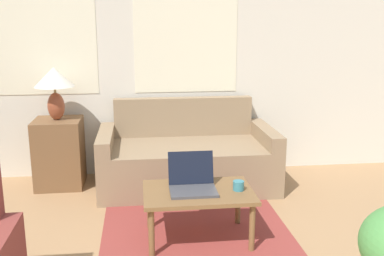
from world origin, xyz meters
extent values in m
cube|color=silver|center=(0.00, 3.85, 1.30)|extent=(6.93, 0.05, 2.60)
cube|color=white|center=(-0.83, 3.83, 1.55)|extent=(1.10, 0.01, 1.30)
cube|color=white|center=(0.65, 3.83, 1.55)|extent=(1.10, 0.01, 1.30)
cube|color=brown|center=(0.57, 2.75, 0.00)|extent=(1.50, 1.98, 0.01)
cube|color=#937A5B|center=(0.61, 3.32, 0.22)|extent=(1.47, 0.90, 0.44)
cube|color=#937A5B|center=(0.61, 3.71, 0.43)|extent=(1.47, 0.12, 0.86)
cube|color=#937A5B|center=(-0.20, 3.32, 0.30)|extent=(0.14, 0.90, 0.59)
cube|color=#937A5B|center=(1.41, 3.32, 0.30)|extent=(0.14, 0.90, 0.59)
cube|color=brown|center=(-0.68, 3.52, 0.35)|extent=(0.46, 0.46, 0.69)
ellipsoid|color=brown|center=(-0.68, 3.52, 0.83)|extent=(0.17, 0.17, 0.27)
cylinder|color=tan|center=(-0.68, 3.52, 0.99)|extent=(0.02, 0.02, 0.06)
cone|color=white|center=(-0.68, 3.52, 1.12)|extent=(0.39, 0.39, 0.19)
cube|color=brown|center=(0.57, 2.18, 0.38)|extent=(0.83, 0.57, 0.03)
cylinder|color=brown|center=(0.20, 1.95, 0.18)|extent=(0.04, 0.04, 0.37)
cylinder|color=brown|center=(0.93, 1.95, 0.18)|extent=(0.04, 0.04, 0.37)
cylinder|color=brown|center=(0.20, 2.41, 0.18)|extent=(0.04, 0.04, 0.37)
cylinder|color=brown|center=(0.93, 2.41, 0.18)|extent=(0.04, 0.04, 0.37)
cube|color=#47474C|center=(0.52, 2.14, 0.41)|extent=(0.35, 0.26, 0.02)
cube|color=black|center=(0.52, 2.30, 0.54)|extent=(0.35, 0.08, 0.25)
cylinder|color=teal|center=(0.87, 2.15, 0.43)|extent=(0.08, 0.08, 0.07)
camera|label=1|loc=(0.14, -0.99, 1.65)|focal=42.00mm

